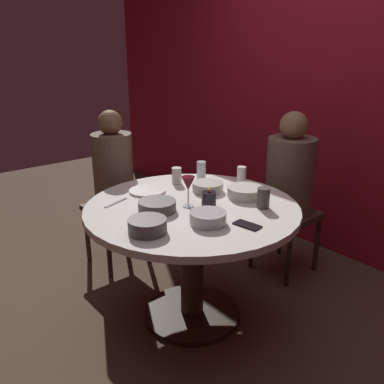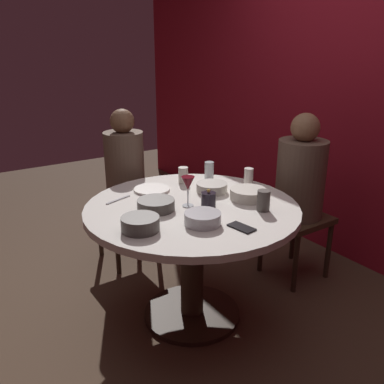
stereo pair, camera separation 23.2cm
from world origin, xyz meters
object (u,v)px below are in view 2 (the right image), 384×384
(dinner_plate, at_px, (152,189))
(cup_center_front, at_px, (249,176))
(wine_glass, at_px, (188,185))
(bowl_salad_center, at_px, (212,187))
(seated_diner_left, at_px, (125,171))
(candle_holder, at_px, (208,200))
(bowl_sauce_side, at_px, (248,194))
(cell_phone, at_px, (242,227))
(cup_near_candle, at_px, (263,201))
(bowl_small_white, at_px, (140,224))
(seated_diner_back, at_px, (300,180))
(cup_by_left_diner, at_px, (183,175))
(dining_table, at_px, (192,232))
(bowl_rice_portion, at_px, (156,205))
(bowl_serving_large, at_px, (203,218))
(cup_by_right_diner, at_px, (209,170))

(dinner_plate, relative_size, cup_center_front, 2.08)
(wine_glass, height_order, bowl_salad_center, wine_glass)
(seated_diner_left, relative_size, candle_holder, 10.99)
(wine_glass, xyz_separation_m, bowl_sauce_side, (0.10, 0.36, -0.10))
(cell_phone, relative_size, cup_near_candle, 1.20)
(bowl_small_white, bearing_deg, seated_diner_left, 158.88)
(seated_diner_back, height_order, cup_by_left_diner, seated_diner_back)
(wine_glass, bearing_deg, dining_table, 96.13)
(seated_diner_back, bearing_deg, dining_table, 0.00)
(seated_diner_left, bearing_deg, cell_phone, 1.37)
(dining_table, distance_m, bowl_rice_portion, 0.29)
(candle_holder, distance_m, dinner_plate, 0.45)
(seated_diner_back, xyz_separation_m, dinner_plate, (-0.35, -0.97, 0.02))
(seated_diner_left, height_order, cup_center_front, seated_diner_left)
(dinner_plate, height_order, cup_by_left_diner, cup_by_left_diner)
(bowl_salad_center, relative_size, bowl_rice_portion, 0.92)
(bowl_small_white, height_order, cup_by_left_diner, cup_by_left_diner)
(bowl_serving_large, relative_size, bowl_small_white, 0.99)
(dinner_plate, xyz_separation_m, bowl_salad_center, (0.23, 0.30, 0.02))
(bowl_serving_large, bearing_deg, dinner_plate, 176.76)
(cup_center_front, bearing_deg, wine_glass, -78.73)
(dining_table, height_order, seated_diner_left, seated_diner_left)
(bowl_salad_center, xyz_separation_m, cup_center_front, (0.02, 0.29, 0.03))
(cup_near_candle, xyz_separation_m, cup_by_right_diner, (-0.64, 0.10, 0.00))
(bowl_small_white, xyz_separation_m, cup_near_candle, (0.15, 0.68, 0.02))
(dining_table, height_order, bowl_small_white, bowl_small_white)
(seated_diner_back, bearing_deg, cell_phone, 24.65)
(bowl_salad_center, bearing_deg, bowl_rice_portion, -81.21)
(candle_holder, bearing_deg, wine_glass, -129.01)
(seated_diner_back, bearing_deg, cup_by_left_diner, -27.12)
(candle_holder, bearing_deg, cup_by_right_diner, 143.45)
(candle_holder, distance_m, cell_phone, 0.33)
(bowl_rice_portion, bearing_deg, dining_table, 74.72)
(seated_diner_back, xyz_separation_m, bowl_small_white, (0.14, -1.30, 0.05))
(candle_holder, xyz_separation_m, bowl_salad_center, (-0.20, 0.17, -0.02))
(bowl_serving_large, height_order, cup_by_right_diner, cup_by_right_diner)
(candle_holder, bearing_deg, seated_diner_back, 95.11)
(bowl_serving_large, distance_m, bowl_salad_center, 0.50)
(bowl_small_white, bearing_deg, bowl_sauce_side, 92.88)
(seated_diner_left, xyz_separation_m, bowl_rice_portion, (0.84, -0.20, 0.05))
(cup_by_right_diner, distance_m, cup_center_front, 0.28)
(seated_diner_back, bearing_deg, bowl_small_white, 6.14)
(cup_near_candle, bearing_deg, wine_glass, -132.37)
(cup_near_candle, bearing_deg, seated_diner_back, 114.78)
(bowl_serving_large, xyz_separation_m, bowl_rice_portion, (-0.30, -0.10, -0.00))
(cell_phone, xyz_separation_m, bowl_serving_large, (-0.15, -0.13, 0.03))
(seated_diner_left, xyz_separation_m, cell_phone, (1.30, 0.03, 0.02))
(candle_holder, height_order, bowl_salad_center, candle_holder)
(seated_diner_back, xyz_separation_m, bowl_rice_portion, (-0.06, -1.10, 0.04))
(candle_holder, height_order, bowl_small_white, candle_holder)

